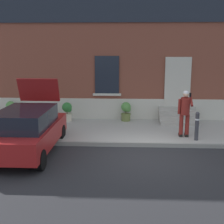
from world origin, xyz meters
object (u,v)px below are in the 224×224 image
planter_terracotta (11,110)px  planter_olive (126,111)px  bollard_near_person (197,125)px  planter_cream (67,111)px  hatchback_car_red (27,130)px  person_on_phone (185,111)px

planter_terracotta → planter_olive: bearing=-0.0°
bollard_near_person → planter_olive: size_ratio=1.22×
planter_cream → planter_olive: 2.66m
bollard_near_person → planter_cream: bollard_near_person is taller
bollard_near_person → planter_terracotta: (-7.85, 2.84, -0.11)m
hatchback_car_red → planter_cream: (0.53, 3.92, -0.19)m
person_on_phone → planter_cream: (-4.82, 2.26, -0.55)m
planter_olive → person_on_phone: bearing=-48.4°
person_on_phone → planter_cream: size_ratio=2.04×
hatchback_car_red → planter_cream: 3.96m
bollard_near_person → planter_terracotta: bollard_near_person is taller
planter_cream → planter_terracotta: bearing=175.9°
bollard_near_person → planter_cream: (-5.20, 2.65, -0.11)m
planter_olive → hatchback_car_red: bearing=-127.8°
hatchback_car_red → planter_olive: hatchback_car_red is taller
planter_terracotta → planter_cream: size_ratio=1.00×
bollard_near_person → planter_olive: bollard_near_person is taller
planter_cream → bollard_near_person: bearing=-27.0°
hatchback_car_red → planter_olive: bearing=52.2°
person_on_phone → planter_olive: size_ratio=2.04×
person_on_phone → planter_olive: (-2.17, 2.45, -0.55)m
hatchback_car_red → person_on_phone: size_ratio=2.32×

